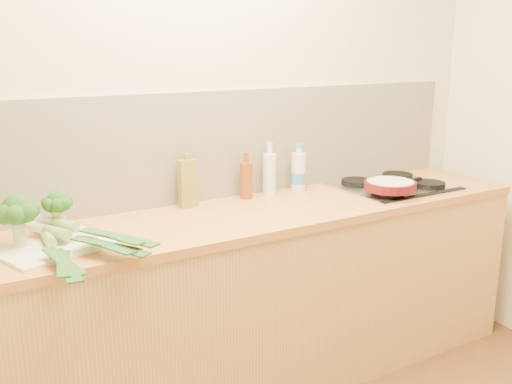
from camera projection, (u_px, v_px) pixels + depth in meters
room_shell at (199, 148)px, 2.78m from camera, size 3.50×3.50×3.50m
counter at (228, 306)px, 2.71m from camera, size 3.20×0.62×0.90m
gas_hob at (393, 185)px, 3.10m from camera, size 0.58×0.50×0.04m
chopping_board at (55, 247)px, 2.18m from camera, size 0.48×0.41×0.01m
broccoli_left at (17, 211)px, 2.13m from camera, size 0.16×0.17×0.20m
broccoli_right at (57, 205)px, 2.27m from camera, size 0.12×0.12×0.18m
leek_front at (51, 241)px, 2.15m from camera, size 0.11×0.73×0.04m
leek_mid at (72, 236)px, 2.15m from camera, size 0.32×0.58×0.04m
leek_back at (80, 228)px, 2.19m from camera, size 0.33×0.58×0.04m
skillet at (390, 185)px, 2.91m from camera, size 0.39×0.26×0.05m
oil_tin at (187, 183)px, 2.71m from camera, size 0.08×0.05×0.26m
glass_bottle at (270, 173)px, 2.94m from camera, size 0.07×0.07×0.27m
amber_bottle at (246, 179)px, 2.87m from camera, size 0.06×0.06×0.24m
water_bottle at (298, 173)px, 3.02m from camera, size 0.08×0.08×0.23m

